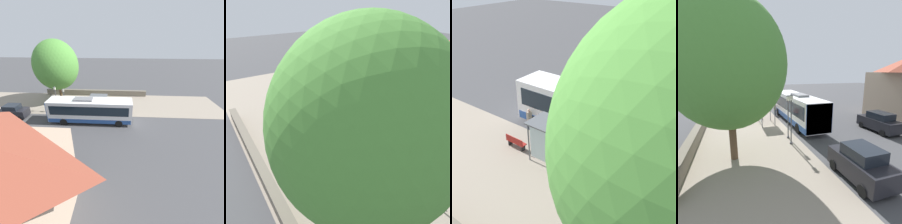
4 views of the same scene
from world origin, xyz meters
The scene contains 10 objects.
ground_plane centered at (0.00, 0.00, 0.00)m, with size 120.00×120.00×0.00m, color #424244.
sidewalk_plaza centered at (-4.50, 0.00, 0.01)m, with size 9.00×44.00×0.02m.
stone_wall centered at (-8.55, 0.00, 0.56)m, with size 0.60×20.00×1.10m.
bus centered at (1.71, 0.90, 1.83)m, with size 2.64×11.34×3.52m.
bus_shelter centered at (-1.93, 1.60, 2.15)m, with size 1.73×2.72×2.61m.
pedestrian centered at (0.13, 5.20, 0.95)m, with size 0.34×0.22×1.62m.
bench centered at (-2.09, 4.34, 0.47)m, with size 0.40×1.43×0.88m.
street_lamp_near centered at (-0.80, -3.53, 2.37)m, with size 0.28×0.28×3.97m.
street_lamp_far centered at (-0.97, -4.87, 2.50)m, with size 0.28×0.28×4.22m.
shade_tree centered at (-5.53, -5.99, 6.37)m, with size 7.45×7.45×10.48m.
Camera 2 is at (-10.36, -11.36, 10.79)m, focal length 35.00 mm.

